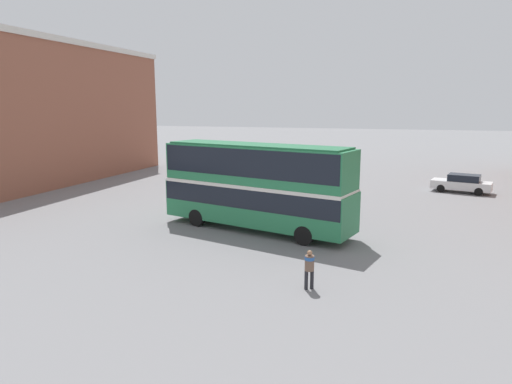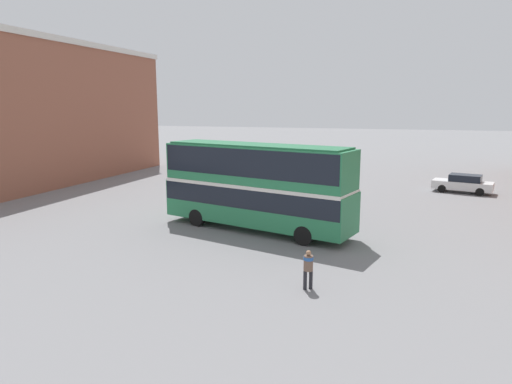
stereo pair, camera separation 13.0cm
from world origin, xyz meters
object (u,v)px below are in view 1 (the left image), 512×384
at_px(double_decker_bus, 256,182).
at_px(parked_car_kerb_near, 462,183).
at_px(parked_car_side_street, 315,188).
at_px(pedestrian_foreground, 309,265).
at_px(parked_car_kerb_far, 270,177).

relative_size(double_decker_bus, parked_car_kerb_near, 2.40).
bearing_deg(parked_car_side_street, parked_car_kerb_near, -138.49).
height_order(pedestrian_foreground, parked_car_kerb_far, parked_car_kerb_far).
bearing_deg(pedestrian_foreground, double_decker_bus, -1.82).
height_order(double_decker_bus, pedestrian_foreground, double_decker_bus).
bearing_deg(parked_car_kerb_far, pedestrian_foreground, 106.19).
relative_size(parked_car_kerb_near, parked_car_kerb_far, 1.08).
relative_size(double_decker_bus, parked_car_kerb_far, 2.59).
bearing_deg(parked_car_kerb_far, parked_car_side_street, 135.08).
distance_m(parked_car_kerb_near, parked_car_kerb_far, 15.81).
distance_m(pedestrian_foreground, parked_car_side_street, 17.89).
distance_m(double_decker_bus, parked_car_kerb_far, 14.80).
xyz_separation_m(double_decker_bus, parked_car_side_street, (1.41, 10.14, -2.02)).
bearing_deg(double_decker_bus, pedestrian_foreground, -44.10).
xyz_separation_m(parked_car_kerb_far, parked_car_side_street, (4.74, -4.14, -0.06)).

